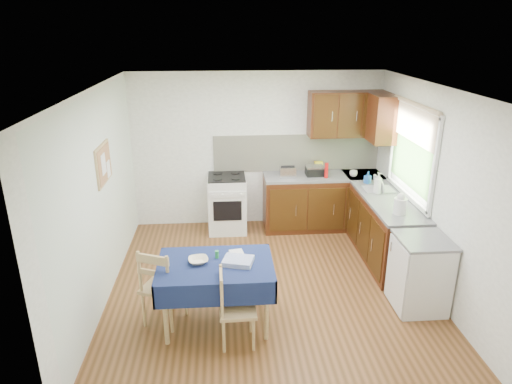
{
  "coord_description": "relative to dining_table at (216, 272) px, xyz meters",
  "views": [
    {
      "loc": [
        -0.55,
        -5.03,
        3.16
      ],
      "look_at": [
        -0.15,
        0.22,
        1.22
      ],
      "focal_mm": 32.0,
      "sensor_mm": 36.0,
      "label": 1
    }
  ],
  "objects": [
    {
      "name": "floor",
      "position": [
        0.66,
        0.69,
        -0.65
      ],
      "size": [
        4.2,
        4.2,
        0.0
      ],
      "primitive_type": "plane",
      "color": "#513115",
      "rests_on": "ground"
    },
    {
      "name": "ceiling",
      "position": [
        0.66,
        0.69,
        1.85
      ],
      "size": [
        4.0,
        4.2,
        0.02
      ],
      "primitive_type": "cube",
      "color": "white",
      "rests_on": "wall_back"
    },
    {
      "name": "wall_back",
      "position": [
        0.66,
        2.79,
        0.6
      ],
      "size": [
        4.0,
        0.02,
        2.5
      ],
      "primitive_type": "cube",
      "color": "silver",
      "rests_on": "ground"
    },
    {
      "name": "wall_front",
      "position": [
        0.66,
        -1.41,
        0.6
      ],
      "size": [
        4.0,
        0.02,
        2.5
      ],
      "primitive_type": "cube",
      "color": "silver",
      "rests_on": "ground"
    },
    {
      "name": "wall_left",
      "position": [
        -1.34,
        0.69,
        0.6
      ],
      "size": [
        0.02,
        4.2,
        2.5
      ],
      "primitive_type": "cube",
      "color": "silver",
      "rests_on": "ground"
    },
    {
      "name": "wall_right",
      "position": [
        2.66,
        0.69,
        0.6
      ],
      "size": [
        0.02,
        4.2,
        2.5
      ],
      "primitive_type": "cube",
      "color": "silver",
      "rests_on": "ground"
    },
    {
      "name": "base_cabinets",
      "position": [
        2.02,
        1.95,
        -0.22
      ],
      "size": [
        1.9,
        2.3,
        0.86
      ],
      "color": "black",
      "rests_on": "ground"
    },
    {
      "name": "worktop_back",
      "position": [
        1.71,
        2.49,
        0.23
      ],
      "size": [
        1.9,
        0.6,
        0.04
      ],
      "primitive_type": "cube",
      "color": "slate",
      "rests_on": "base_cabinets"
    },
    {
      "name": "worktop_right",
      "position": [
        2.36,
        1.34,
        0.23
      ],
      "size": [
        0.6,
        1.7,
        0.04
      ],
      "primitive_type": "cube",
      "color": "slate",
      "rests_on": "base_cabinets"
    },
    {
      "name": "worktop_corner",
      "position": [
        2.36,
        2.49,
        0.23
      ],
      "size": [
        0.6,
        0.6,
        0.04
      ],
      "primitive_type": "cube",
      "color": "slate",
      "rests_on": "base_cabinets"
    },
    {
      "name": "splashback",
      "position": [
        1.31,
        2.78,
        0.55
      ],
      "size": [
        2.7,
        0.02,
        0.6
      ],
      "primitive_type": "cube",
      "color": "beige",
      "rests_on": "wall_back"
    },
    {
      "name": "upper_cabinets",
      "position": [
        2.19,
        2.49,
        1.2
      ],
      "size": [
        1.2,
        0.85,
        0.7
      ],
      "color": "black",
      "rests_on": "wall_back"
    },
    {
      "name": "stove",
      "position": [
        0.16,
        2.49,
        -0.19
      ],
      "size": [
        0.6,
        0.61,
        0.92
      ],
      "color": "silver",
      "rests_on": "ground"
    },
    {
      "name": "window",
      "position": [
        2.63,
        1.39,
        1.0
      ],
      "size": [
        0.04,
        1.48,
        1.26
      ],
      "color": "#2D5021",
      "rests_on": "wall_right"
    },
    {
      "name": "fridge",
      "position": [
        2.36,
        0.14,
        -0.2
      ],
      "size": [
        0.58,
        0.6,
        0.89
      ],
      "color": "silver",
      "rests_on": "ground"
    },
    {
      "name": "corkboard",
      "position": [
        -1.31,
        0.99,
        0.95
      ],
      "size": [
        0.04,
        0.62,
        0.47
      ],
      "color": "#A37F51",
      "rests_on": "wall_left"
    },
    {
      "name": "dining_table",
      "position": [
        0.0,
        0.0,
        0.0
      ],
      "size": [
        1.24,
        0.84,
        0.75
      ],
      "rotation": [
        0.0,
        0.0,
        0.39
      ],
      "color": "#101441",
      "rests_on": "ground"
    },
    {
      "name": "chair_far",
      "position": [
        -0.6,
        0.04,
        -0.15
      ],
      "size": [
        0.54,
        0.54,
        0.94
      ],
      "rotation": [
        0.0,
        0.0,
        2.75
      ],
      "color": "#A37F51",
      "rests_on": "ground"
    },
    {
      "name": "chair_near",
      "position": [
        0.18,
        -0.35,
        -0.2
      ],
      "size": [
        0.38,
        0.38,
        0.85
      ],
      "rotation": [
        0.0,
        0.0,
        1.59
      ],
      "color": "#A37F51",
      "rests_on": "ground"
    },
    {
      "name": "toaster",
      "position": [
        1.12,
        2.41,
        0.34
      ],
      "size": [
        0.25,
        0.15,
        0.19
      ],
      "rotation": [
        0.0,
        0.0,
        0.2
      ],
      "color": "silver",
      "rests_on": "worktop_back"
    },
    {
      "name": "sandwich_press",
      "position": [
        1.56,
        2.49,
        0.33
      ],
      "size": [
        0.27,
        0.23,
        0.16
      ],
      "rotation": [
        0.0,
        0.0,
        -0.06
      ],
      "color": "black",
      "rests_on": "worktop_back"
    },
    {
      "name": "sauce_bottle",
      "position": [
        1.72,
        2.35,
        0.37
      ],
      "size": [
        0.05,
        0.05,
        0.24
      ],
      "primitive_type": "cylinder",
      "color": "red",
      "rests_on": "worktop_back"
    },
    {
      "name": "yellow_packet",
      "position": [
        1.66,
        2.67,
        0.34
      ],
      "size": [
        0.14,
        0.11,
        0.17
      ],
      "primitive_type": "cube",
      "rotation": [
        0.0,
        0.0,
        0.24
      ],
      "color": "yellow",
      "rests_on": "worktop_back"
    },
    {
      "name": "dish_rack",
      "position": [
        2.35,
        1.73,
        0.28
      ],
      "size": [
        0.42,
        0.32,
        0.2
      ],
      "rotation": [
        0.0,
        0.0,
        -0.41
      ],
      "color": "#98979D",
      "rests_on": "worktop_right"
    },
    {
      "name": "kettle",
      "position": [
        2.33,
        0.85,
        0.38
      ],
      "size": [
        0.16,
        0.16,
        0.28
      ],
      "color": "silver",
      "rests_on": "worktop_right"
    },
    {
      "name": "cup",
      "position": [
        2.16,
        2.38,
        0.3
      ],
      "size": [
        0.13,
        0.13,
        0.1
      ],
      "primitive_type": "imported",
      "rotation": [
        0.0,
        0.0,
        0.05
      ],
      "color": "silver",
      "rests_on": "worktop_back"
    },
    {
      "name": "soap_bottle_a",
      "position": [
        2.29,
        1.59,
        0.41
      ],
      "size": [
        0.17,
        0.17,
        0.31
      ],
      "primitive_type": "imported",
      "rotation": [
        0.0,
        0.0,
        0.72
      ],
      "color": "silver",
      "rests_on": "worktop_right"
    },
    {
      "name": "soap_bottle_b",
      "position": [
        2.29,
        2.05,
        0.34
      ],
      "size": [
        0.12,
        0.12,
        0.18
      ],
      "primitive_type": "imported",
      "rotation": [
        0.0,
        0.0,
        2.26
      ],
      "color": "#1E58AF",
      "rests_on": "worktop_right"
    },
    {
      "name": "soap_bottle_c",
      "position": [
        2.34,
        0.93,
        0.34
      ],
      "size": [
        0.18,
        0.18,
        0.17
      ],
      "primitive_type": "imported",
      "rotation": [
        0.0,
        0.0,
        3.66
      ],
      "color": "green",
      "rests_on": "worktop_right"
    },
    {
      "name": "plate_bowl",
      "position": [
        -0.18,
        0.03,
        0.13
      ],
      "size": [
        0.24,
        0.24,
        0.05
      ],
      "primitive_type": "imported",
      "rotation": [
        0.0,
        0.0,
        0.16
      ],
      "color": "beige",
      "rests_on": "dining_table"
    },
    {
      "name": "book",
      "position": [
        0.17,
        0.18,
        0.11
      ],
      "size": [
        0.19,
        0.23,
        0.02
      ],
      "primitive_type": "imported",
      "rotation": [
        0.0,
        0.0,
        0.19
      ],
      "color": "white",
      "rests_on": "dining_table"
    },
    {
      "name": "spice_jar",
      "position": [
        0.02,
        0.13,
        0.15
      ],
      "size": [
        0.04,
        0.04,
        0.08
      ],
      "primitive_type": "cylinder",
      "color": "green",
      "rests_on": "dining_table"
    },
    {
      "name": "tea_towel",
      "position": [
        0.24,
        -0.01,
        0.13
      ],
      "size": [
        0.36,
        0.32,
        0.06
      ],
      "primitive_type": "cube",
      "rotation": [
        0.0,
        0.0,
        -0.27
      ],
      "color": "#284093",
      "rests_on": "dining_table"
    }
  ]
}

